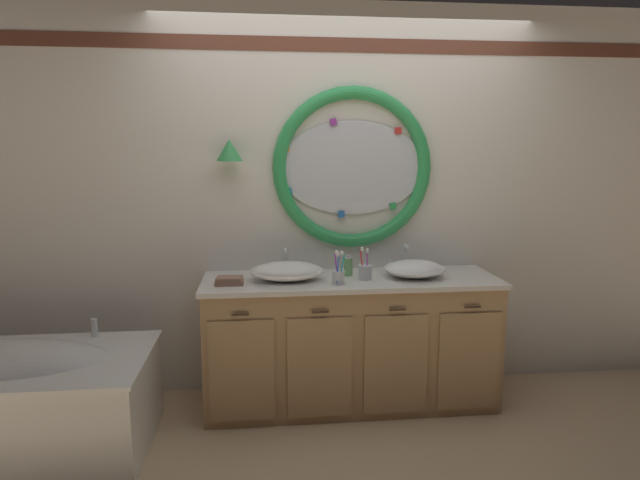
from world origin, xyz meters
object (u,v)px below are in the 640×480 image
Objects in this scene: toothbrush_holder_left at (338,276)px; soap_dispenser at (348,266)px; toothbrush_holder_right at (365,271)px; sink_basin_left at (287,271)px; folded_hand_towel at (229,281)px; sink_basin_right at (415,269)px.

toothbrush_holder_left is 0.24m from soap_dispenser.
toothbrush_holder_right is at bearing -51.15° from soap_dispenser.
sink_basin_left is at bearing -167.98° from soap_dispenser.
sink_basin_left is 3.24× the size of soap_dispenser.
toothbrush_holder_right is (0.19, 0.11, -0.00)m from toothbrush_holder_left.
soap_dispenser is (0.10, 0.22, 0.01)m from toothbrush_holder_left.
toothbrush_holder_left is at bearing -113.63° from soap_dispenser.
toothbrush_holder_right is at bearing 2.40° from folded_hand_towel.
toothbrush_holder_right reaches higher than sink_basin_left.
toothbrush_holder_right is at bearing -175.51° from sink_basin_right.
soap_dispenser reaches higher than folded_hand_towel.
sink_basin_left is 2.20× the size of toothbrush_holder_right.
toothbrush_holder_right is at bearing 30.39° from toothbrush_holder_left.
toothbrush_holder_left reaches higher than sink_basin_right.
sink_basin_right reaches higher than folded_hand_towel.
sink_basin_left is 2.71× the size of folded_hand_towel.
soap_dispenser is 0.84× the size of folded_hand_towel.
soap_dispenser is at bearing 168.40° from sink_basin_right.
soap_dispenser is at bearing 128.85° from toothbrush_holder_right.
toothbrush_holder_right reaches higher than folded_hand_towel.
sink_basin_left is 2.17× the size of toothbrush_holder_left.
toothbrush_holder_left is 0.22m from toothbrush_holder_right.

